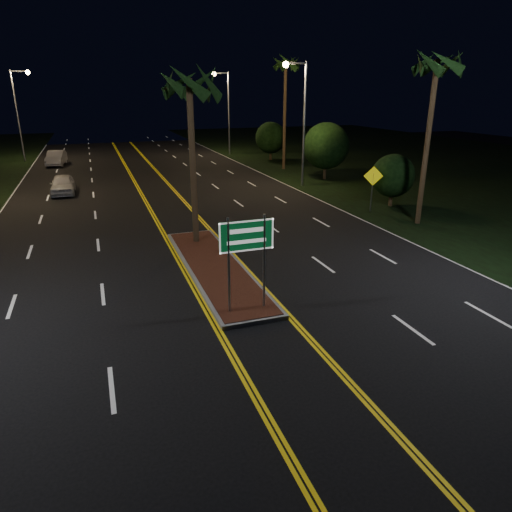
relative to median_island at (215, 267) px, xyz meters
name	(u,v)px	position (x,y,z in m)	size (l,w,h in m)	color
ground	(279,356)	(0.00, -7.00, -0.08)	(120.00, 120.00, 0.00)	black
grass_right	(466,167)	(30.00, 18.00, -0.08)	(40.00, 110.00, 0.01)	black
median_island	(215,267)	(0.00, 0.00, 0.00)	(2.25, 10.25, 0.17)	gray
highway_sign	(247,245)	(0.00, -4.20, 2.32)	(1.80, 0.08, 3.20)	gray
streetlight_left_far	(20,105)	(-10.61, 37.00, 5.57)	(1.91, 0.44, 9.00)	gray
streetlight_right_mid	(300,110)	(10.61, 15.00, 5.57)	(1.91, 0.44, 9.00)	gray
streetlight_right_far	(225,103)	(10.61, 35.00, 5.57)	(1.91, 0.44, 9.00)	gray
palm_median	(189,84)	(0.00, 3.50, 7.19)	(2.40, 2.40, 8.30)	#382819
palm_right_near	(437,65)	(12.50, 3.00, 8.13)	(2.40, 2.40, 9.30)	#382819
palm_right_far	(286,65)	(12.80, 23.00, 9.06)	(2.40, 2.40, 10.30)	#382819
shrub_near	(393,176)	(13.50, 7.00, 1.86)	(2.70, 2.70, 3.30)	#382819
shrub_mid	(326,146)	(14.00, 17.00, 2.64)	(3.78, 3.78, 4.62)	#382819
shrub_far	(271,138)	(13.80, 29.00, 2.25)	(3.24, 3.24, 3.96)	#382819
car_near	(62,183)	(-6.49, 18.05, 0.70)	(2.02, 4.72, 1.57)	silver
car_far	(56,157)	(-7.64, 32.79, 0.74)	(2.11, 4.92, 1.64)	silver
warning_sign	(373,182)	(11.48, 6.17, 1.74)	(1.09, 0.47, 2.77)	gray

